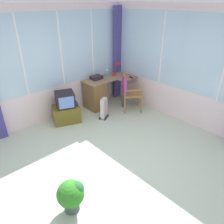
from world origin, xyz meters
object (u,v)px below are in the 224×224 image
Objects in this scene: space_heater at (104,108)px; potted_plant at (71,194)px; paper_tray at (96,77)px; desk at (97,94)px; wooden_armchair at (127,88)px; tv_remote at (131,77)px; tv_on_stand at (66,109)px; desk_lamp at (117,66)px; spray_bottle at (107,72)px.

space_heater is 1.05× the size of potted_plant.
potted_plant is at bearing -135.11° from paper_tray.
desk is 2.60× the size of space_heater.
tv_remote is at bearing 30.03° from wooden_armchair.
tv_on_stand is at bearing 159.56° from wooden_armchair.
tv_remote reaches higher than space_heater.
tv_on_stand is at bearing -177.28° from desk_lamp.
tv_on_stand is 0.94m from space_heater.
paper_tray is 0.39× the size of tv_on_stand.
tv_on_stand reaches higher than potted_plant.
spray_bottle reaches higher than desk.
spray_bottle is 0.41× the size of space_heater.
paper_tray is (-0.77, 0.56, 0.03)m from tv_remote.
desk_lamp reaches higher than desk.
desk_lamp is at bearing 36.68° from potted_plant.
desk_lamp is 3.94m from potted_plant.
paper_tray reaches higher than potted_plant.
wooden_armchair is 0.81m from space_heater.
paper_tray is at bearing 117.31° from wooden_armchair.
potted_plant is at bearing -135.21° from desk.
tv_remote is 0.46m from wooden_armchair.
desk is 1.78× the size of tv_on_stand.
desk is at bearing 44.79° from potted_plant.
spray_bottle is (-0.39, 0.56, 0.09)m from tv_remote.
potted_plant is at bearing -128.26° from tv_remote.
tv_remote reaches higher than potted_plant.
wooden_armchair is at bearing -52.57° from desk.
space_heater is (-0.70, -0.67, -0.61)m from spray_bottle.
wooden_armchair is at bearing 30.23° from potted_plant.
potted_plant is (-2.45, -2.44, -0.52)m from paper_tray.
desk_lamp is 0.72× the size of space_heater.
paper_tray is 0.30× the size of wooden_armchair.
spray_bottle is at bearing 13.13° from desk.
desk_lamp is (0.77, -0.01, 0.61)m from desk.
spray_bottle reaches higher than tv_on_stand.
tv_on_stand is (-1.79, -0.09, -0.69)m from desk_lamp.
tv_remote is 0.96m from paper_tray.
tv_remote is 1.99m from tv_on_stand.
tv_remote is 0.50× the size of paper_tray.
desk_lamp reaches higher than tv_remote.
paper_tray reaches higher than tv_remote.
potted_plant is (-1.31, -2.23, -0.04)m from tv_on_stand.
space_heater is (-0.32, -0.68, -0.55)m from paper_tray.
paper_tray is at bearing 169.65° from desk_lamp.
wooden_armchair reaches higher than tv_remote.
spray_bottle is 0.82m from wooden_armchair.
tv_remote is 0.15× the size of wooden_armchair.
paper_tray is at bearing 64.44° from space_heater.
potted_plant is at bearing -139.24° from spray_bottle.
tv_on_stand is 1.46× the size of space_heater.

